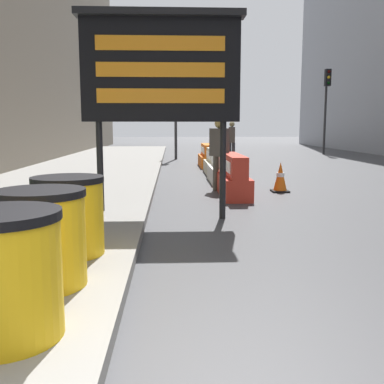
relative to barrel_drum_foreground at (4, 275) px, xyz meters
The scene contains 14 objects.
barrel_drum_foreground is the anchor object (origin of this frame).
barrel_drum_middle 0.94m from the barrel_drum_foreground, 91.69° to the left, with size 0.74×0.74×0.81m.
barrel_drum_back 1.87m from the barrel_drum_foreground, 90.58° to the left, with size 0.74×0.74×0.81m.
message_board 4.71m from the barrel_drum_foreground, 78.20° to the left, with size 2.52×0.36×3.16m.
jersey_barrier_red_striped 7.03m from the barrel_drum_foreground, 70.53° to the left, with size 0.54×2.01×0.87m.
jersey_barrier_white 9.30m from the barrel_drum_foreground, 75.42° to the left, with size 0.60×1.75×0.81m.
jersey_barrier_cream 11.22m from the barrel_drum_foreground, 77.95° to the left, with size 0.53×1.88×0.78m.
jersey_barrier_orange_far 13.71m from the barrel_drum_foreground, 80.17° to the left, with size 0.58×2.10×0.82m.
traffic_cone_near 12.20m from the barrel_drum_foreground, 75.95° to the left, with size 0.31×0.31×0.55m.
traffic_cone_mid 7.92m from the barrel_drum_foreground, 64.01° to the left, with size 0.38×0.38×0.67m.
traffic_light_near_curb 17.31m from the barrel_drum_foreground, 85.89° to the left, with size 0.28×0.45×4.31m.
traffic_light_far_side 22.39m from the barrel_drum_foreground, 66.18° to the left, with size 0.28×0.45×4.32m.
pedestrian_worker 15.88m from the barrel_drum_foreground, 77.32° to the left, with size 0.31×0.46×1.65m.
pedestrian_passerby 7.73m from the barrel_drum_foreground, 74.02° to the left, with size 0.44×0.50×1.63m.
Camera 1 is at (0.40, -1.99, 1.46)m, focal length 42.00 mm.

